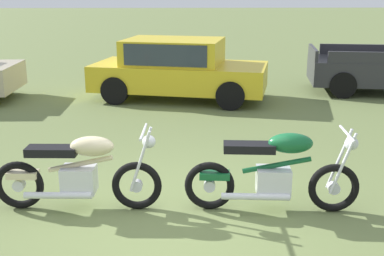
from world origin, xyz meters
The scene contains 4 objects.
ground_plane centered at (0.00, 0.00, 0.00)m, with size 120.00×120.00×0.00m, color olive.
motorcycle_cream centered at (-1.18, 0.38, 0.47)m, with size 2.03×0.64×1.02m.
motorcycle_green centered at (1.15, 0.26, 0.49)m, with size 2.09×0.64×1.02m.
car_yellow centered at (0.01, 6.48, 0.80)m, with size 4.38×2.71×1.43m.
Camera 1 is at (0.01, -5.15, 2.61)m, focal length 45.90 mm.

